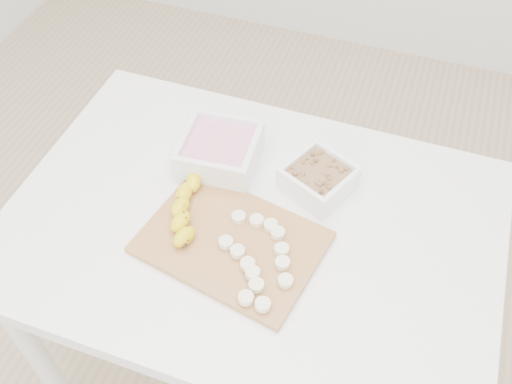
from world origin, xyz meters
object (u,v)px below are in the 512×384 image
(table, at_px, (251,248))
(banana, at_px, (186,210))
(bowl_granola, at_px, (318,178))
(bowl_yogurt, at_px, (219,151))
(cutting_board, at_px, (232,242))

(table, height_order, banana, banana)
(bowl_granola, relative_size, banana, 0.91)
(bowl_yogurt, height_order, cutting_board, bowl_yogurt)
(table, bearing_deg, bowl_yogurt, 132.70)
(table, height_order, cutting_board, cutting_board)
(bowl_granola, distance_m, banana, 0.29)
(cutting_board, bearing_deg, bowl_yogurt, 117.75)
(cutting_board, height_order, banana, banana)
(bowl_granola, bearing_deg, bowl_yogurt, -179.15)
(cutting_board, bearing_deg, bowl_granola, 59.12)
(bowl_yogurt, height_order, banana, bowl_yogurt)
(table, bearing_deg, banana, -163.21)
(cutting_board, bearing_deg, table, 76.00)
(bowl_yogurt, bearing_deg, cutting_board, -62.25)
(bowl_yogurt, xyz_separation_m, bowl_granola, (0.22, 0.00, -0.01))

